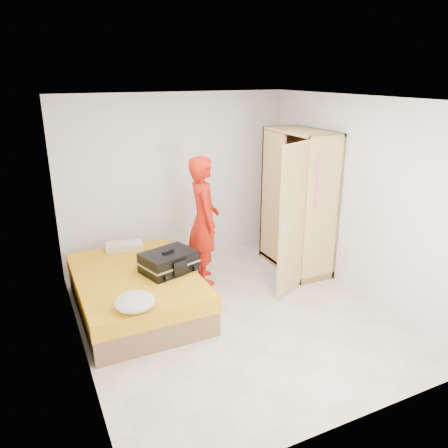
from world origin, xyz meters
name	(u,v)px	position (x,y,z in m)	size (l,w,h in m)	color
room	(235,216)	(0.00, 0.00, 1.30)	(4.00, 4.02, 2.60)	beige
bed	(137,291)	(-1.05, 0.66, 0.25)	(1.42, 2.02, 0.50)	brown
wardrobe	(297,206)	(1.45, 0.84, 1.00)	(1.12, 1.43, 2.10)	#E6BC70
person	(204,221)	(0.05, 1.07, 0.91)	(0.66, 0.44, 1.82)	red
suitcase	(169,262)	(-0.65, 0.55, 0.63)	(0.76, 0.64, 0.28)	black
round_cushion	(135,302)	(-1.27, -0.18, 0.58)	(0.43, 0.43, 0.16)	beige
pillow	(124,246)	(-0.98, 1.51, 0.55)	(0.50, 0.26, 0.09)	beige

